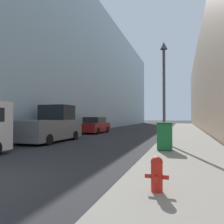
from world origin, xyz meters
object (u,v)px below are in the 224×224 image
object	(u,v)px
pickup_truck	(51,126)
fire_hydrant	(157,173)
lamppost	(164,84)
parked_sedan_near	(95,126)
trash_bin	(165,136)

from	to	relation	value
pickup_truck	fire_hydrant	bearing A→B (deg)	-46.04
fire_hydrant	pickup_truck	size ratio (longest dim) A/B	0.13
lamppost	pickup_truck	world-z (taller)	lamppost
fire_hydrant	lamppost	xyz separation A→B (m)	(-0.50, 8.20, 2.97)
parked_sedan_near	fire_hydrant	bearing A→B (deg)	-63.53
fire_hydrant	pickup_truck	xyz separation A→B (m)	(-7.83, 8.12, 0.49)
trash_bin	parked_sedan_near	xyz separation A→B (m)	(-7.70, 10.46, -0.04)
fire_hydrant	parked_sedan_near	size ratio (longest dim) A/B	0.16
fire_hydrant	trash_bin	world-z (taller)	trash_bin
trash_bin	parked_sedan_near	distance (m)	12.98
fire_hydrant	trash_bin	distance (m)	5.55
pickup_truck	lamppost	bearing A→B (deg)	0.65
lamppost	pickup_truck	bearing A→B (deg)	-179.35
trash_bin	pickup_truck	size ratio (longest dim) A/B	0.24
lamppost	parked_sedan_near	size ratio (longest dim) A/B	1.32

